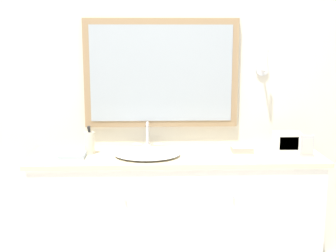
% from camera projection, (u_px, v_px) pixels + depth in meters
% --- Properties ---
extents(wall_back, '(8.00, 0.18, 2.55)m').
position_uv_depth(wall_back, '(175.00, 89.00, 3.37)').
color(wall_back, silver).
rests_on(wall_back, ground_plane).
extents(vanity_counter, '(1.98, 0.52, 0.86)m').
position_uv_depth(vanity_counter, '(177.00, 214.00, 3.26)').
color(vanity_counter, white).
rests_on(vanity_counter, ground_plane).
extents(sink_basin, '(0.44, 0.42, 0.20)m').
position_uv_depth(sink_basin, '(147.00, 153.00, 3.15)').
color(sink_basin, white).
rests_on(sink_basin, vanity_counter).
extents(soap_bottle, '(0.07, 0.07, 0.19)m').
position_uv_depth(soap_bottle, '(89.00, 142.00, 3.19)').
color(soap_bottle, beige).
rests_on(soap_bottle, vanity_counter).
extents(appliance_box, '(0.18, 0.11, 0.13)m').
position_uv_depth(appliance_box, '(287.00, 142.00, 3.26)').
color(appliance_box, white).
rests_on(appliance_box, vanity_counter).
extents(picture_frame, '(0.08, 0.01, 0.15)m').
position_uv_depth(picture_frame, '(307.00, 146.00, 3.11)').
color(picture_frame, '#B2B2B7').
rests_on(picture_frame, vanity_counter).
extents(hand_towel_near_sink, '(0.14, 0.11, 0.04)m').
position_uv_depth(hand_towel_near_sink, '(242.00, 149.00, 3.25)').
color(hand_towel_near_sink, '#B7A899').
rests_on(hand_towel_near_sink, vanity_counter).
extents(hand_towel_far_corner, '(0.17, 0.14, 0.03)m').
position_uv_depth(hand_towel_far_corner, '(72.00, 156.00, 3.09)').
color(hand_towel_far_corner, '#A8B7C6').
rests_on(hand_towel_far_corner, vanity_counter).
extents(metal_tray, '(0.18, 0.12, 0.01)m').
position_uv_depth(metal_tray, '(237.00, 158.00, 3.08)').
color(metal_tray, silver).
rests_on(metal_tray, vanity_counter).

